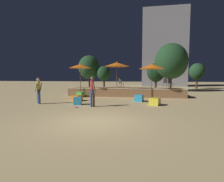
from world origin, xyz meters
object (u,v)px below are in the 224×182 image
object	(u,v)px
background_tree_2	(104,74)
cube_seat_1	(77,98)
person_0	(92,90)
bistro_chair_1	(121,82)
cube_seat_3	(78,101)
background_tree_4	(197,72)
patio_umbrella_0	(117,64)
patio_umbrella_1	(152,67)
cube_seat_4	(139,98)
patio_umbrella_2	(80,66)
person_1	(39,90)
background_tree_0	(89,67)
cube_seat_2	(81,95)
background_tree_1	(171,61)
frisbee_disc	(76,107)
bistro_chair_2	(170,82)
cube_seat_0	(155,102)
bistro_chair_0	(165,82)
background_tree_3	(156,73)

from	to	relation	value
background_tree_2	cube_seat_1	bearing A→B (deg)	-85.68
person_0	bistro_chair_1	xyz separation A→B (m)	(0.93, 6.05, 0.32)
cube_seat_3	background_tree_4	xyz separation A→B (m)	(12.25, 17.78, 2.35)
patio_umbrella_0	patio_umbrella_1	world-z (taller)	patio_umbrella_0
patio_umbrella_0	cube_seat_1	xyz separation A→B (m)	(-2.60, -2.93, -2.68)
cube_seat_4	person_0	bearing A→B (deg)	-134.53
patio_umbrella_2	background_tree_4	xyz separation A→B (m)	(13.68, 13.37, -0.17)
cube_seat_3	person_0	bearing A→B (deg)	-27.01
person_1	background_tree_0	world-z (taller)	background_tree_0
cube_seat_1	cube_seat_3	size ratio (longest dim) A/B	1.33
patio_umbrella_2	cube_seat_2	xyz separation A→B (m)	(0.12, -0.32, -2.54)
cube_seat_2	background_tree_1	world-z (taller)	background_tree_1
frisbee_disc	background_tree_1	world-z (taller)	background_tree_1
cube_seat_2	patio_umbrella_2	bearing A→B (deg)	110.32
bistro_chair_2	background_tree_1	bearing A→B (deg)	-52.64
cube_seat_0	person_0	size ratio (longest dim) A/B	0.42
patio_umbrella_1	cube_seat_3	world-z (taller)	patio_umbrella_1
patio_umbrella_1	patio_umbrella_2	size ratio (longest dim) A/B	0.98
patio_umbrella_2	background_tree_4	world-z (taller)	background_tree_4
bistro_chair_0	cube_seat_1	bearing A→B (deg)	32.53
cube_seat_4	background_tree_1	distance (m)	11.43
cube_seat_0	background_tree_2	size ratio (longest dim) A/B	0.22
cube_seat_2	frisbee_disc	xyz separation A→B (m)	(1.63, -5.16, -0.21)
background_tree_3	patio_umbrella_2	bearing A→B (deg)	-128.64
patio_umbrella_0	person_1	xyz separation A→B (m)	(-4.54, -4.80, -1.95)
person_0	bistro_chair_0	bearing A→B (deg)	7.73
bistro_chair_2	background_tree_4	size ratio (longest dim) A/B	0.23
person_1	background_tree_4	bearing A→B (deg)	82.10
person_1	bistro_chair_0	world-z (taller)	person_1
cube_seat_0	person_0	distance (m)	4.02
cube_seat_2	background_tree_2	distance (m)	11.81
bistro_chair_0	bistro_chair_1	bearing A→B (deg)	13.96
cube_seat_2	background_tree_0	xyz separation A→B (m)	(-3.13, 12.56, 3.11)
bistro_chair_1	background_tree_3	world-z (taller)	background_tree_3
background_tree_1	background_tree_2	bearing A→B (deg)	160.53
cube_seat_0	bistro_chair_1	distance (m)	5.69
cube_seat_0	bistro_chair_2	size ratio (longest dim) A/B	0.86
frisbee_disc	background_tree_1	bearing A→B (deg)	61.49
bistro_chair_2	background_tree_1	distance (m)	7.12
cube_seat_2	bistro_chair_1	size ratio (longest dim) A/B	0.74
background_tree_3	frisbee_disc	bearing A→B (deg)	-110.79
cube_seat_4	background_tree_2	xyz separation A→B (m)	(-5.69, 13.54, 2.06)
cube_seat_2	bistro_chair_2	xyz separation A→B (m)	(7.92, 1.67, 1.11)
cube_seat_3	person_0	xyz separation A→B (m)	(1.19, -0.61, 0.77)
background_tree_4	person_1	bearing A→B (deg)	-129.74
patio_umbrella_1	frisbee_disc	world-z (taller)	patio_umbrella_1
person_1	background_tree_1	xyz separation A→B (m)	(10.29, 12.54, 2.81)
bistro_chair_1	cube_seat_1	bearing A→B (deg)	97.19
background_tree_2	patio_umbrella_0	bearing A→B (deg)	-71.71
patio_umbrella_0	person_1	bearing A→B (deg)	-133.40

